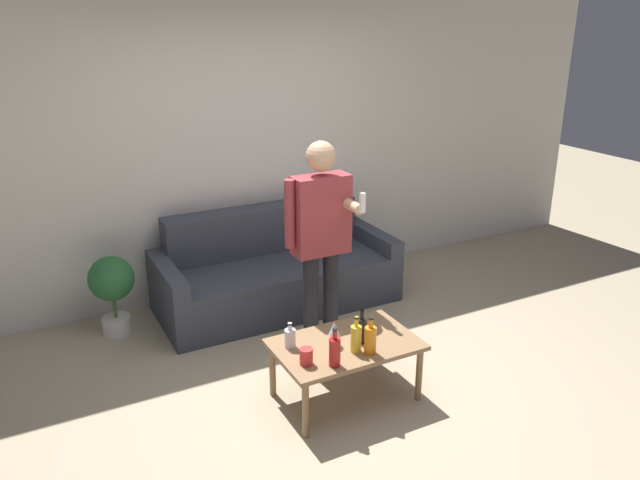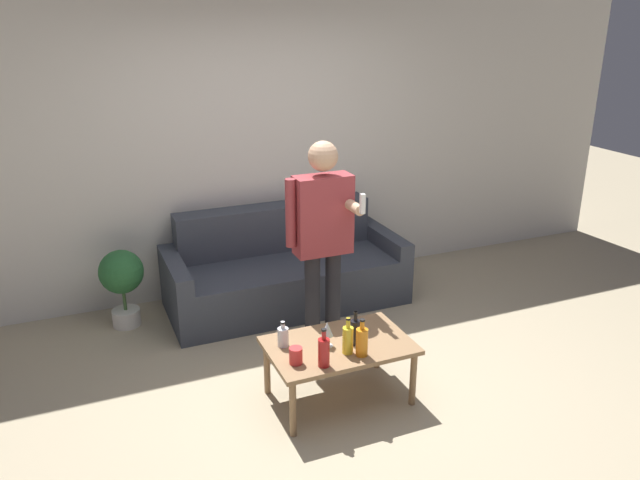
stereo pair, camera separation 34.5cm
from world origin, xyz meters
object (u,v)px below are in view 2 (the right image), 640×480
at_px(couch, 284,271).
at_px(bottle_orange, 283,336).
at_px(person_standing_front, 322,232).
at_px(coffee_table, 339,350).

xyz_separation_m(couch, bottle_orange, (-0.52, -1.45, 0.19)).
relative_size(couch, person_standing_front, 1.28).
bearing_deg(person_standing_front, couch, 89.63).
height_order(bottle_orange, person_standing_front, person_standing_front).
xyz_separation_m(couch, coffee_table, (-0.18, -1.57, 0.07)).
relative_size(couch, coffee_table, 2.19).
relative_size(coffee_table, bottle_orange, 5.39).
bearing_deg(bottle_orange, person_standing_front, 47.54).
distance_m(coffee_table, bottle_orange, 0.39).
bearing_deg(couch, bottle_orange, -109.84).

